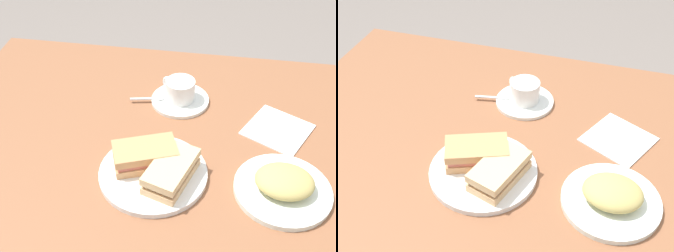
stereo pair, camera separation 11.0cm
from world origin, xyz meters
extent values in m
cube|color=brown|center=(0.00, 0.00, 0.70)|extent=(1.10, 0.85, 0.04)
cylinder|color=brown|center=(-0.48, -0.36, 0.34)|extent=(0.05, 0.05, 0.68)
cylinder|color=brown|center=(0.48, -0.36, 0.34)|extent=(0.05, 0.05, 0.68)
cylinder|color=white|center=(-0.06, 0.14, 0.73)|extent=(0.25, 0.25, 0.01)
cube|color=tan|center=(-0.04, 0.12, 0.75)|extent=(0.17, 0.13, 0.02)
cube|color=#BB604E|center=(-0.04, 0.12, 0.76)|extent=(0.15, 0.12, 0.01)
cube|color=tan|center=(-0.04, 0.12, 0.78)|extent=(0.17, 0.13, 0.02)
cube|color=#E2B57D|center=(-0.11, 0.16, 0.75)|extent=(0.12, 0.16, 0.02)
cube|color=brown|center=(-0.11, 0.16, 0.76)|extent=(0.11, 0.15, 0.01)
cube|color=#DDB981|center=(-0.11, 0.16, 0.78)|extent=(0.12, 0.16, 0.02)
cylinder|color=white|center=(-0.09, -0.15, 0.73)|extent=(0.16, 0.16, 0.01)
cylinder|color=white|center=(-0.09, -0.15, 0.76)|extent=(0.08, 0.08, 0.06)
cylinder|color=#A58545|center=(-0.09, -0.15, 0.79)|extent=(0.07, 0.07, 0.01)
torus|color=white|center=(-0.05, -0.18, 0.76)|extent=(0.04, 0.03, 0.04)
cube|color=silver|center=(0.02, -0.13, 0.74)|extent=(0.08, 0.02, 0.00)
ellipsoid|color=silver|center=(-0.03, -0.14, 0.74)|extent=(0.03, 0.02, 0.01)
cylinder|color=white|center=(-0.36, 0.14, 0.73)|extent=(0.22, 0.22, 0.01)
ellipsoid|color=tan|center=(-0.36, 0.14, 0.76)|extent=(0.13, 0.11, 0.04)
cube|color=white|center=(-0.36, -0.07, 0.73)|extent=(0.20, 0.20, 0.00)
camera|label=1|loc=(-0.21, 0.82, 1.47)|focal=46.27mm
camera|label=2|loc=(-0.32, 0.80, 1.47)|focal=46.27mm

